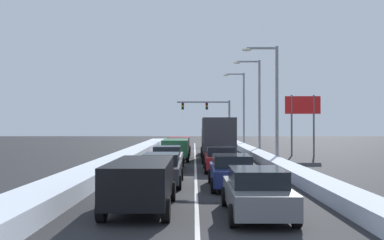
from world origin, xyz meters
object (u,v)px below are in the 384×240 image
object	(u,v)px
suv_maroon_center_lane_fifth	(179,144)
street_lamp_right_near	(272,94)
suv_black_center_lane_nearest	(141,180)
sedan_charcoal_center_lane_second	(162,169)
sedan_navy_right_lane_second	(231,171)
box_truck_right_lane_fourth	(217,137)
sedan_white_center_lane_third	(168,158)
sedan_red_right_lane_third	(220,159)
traffic_light_gantry	(213,112)
roadside_sign_right	(303,111)
sedan_gray_right_lane_nearest	(257,192)
street_lamp_right_far	(241,103)
suv_green_center_lane_fourth	(176,148)
street_lamp_right_mid	(256,98)
sedan_silver_right_lane_fifth	(212,146)

from	to	relation	value
suv_maroon_center_lane_fifth	street_lamp_right_near	distance (m)	12.04
suv_black_center_lane_nearest	street_lamp_right_near	distance (m)	18.42
sedan_charcoal_center_lane_second	suv_maroon_center_lane_fifth	bearing A→B (deg)	89.60
sedan_navy_right_lane_second	street_lamp_right_near	bearing A→B (deg)	70.67
box_truck_right_lane_fourth	sedan_white_center_lane_third	xyz separation A→B (m)	(-3.50, -6.13, -1.14)
sedan_charcoal_center_lane_second	street_lamp_right_near	xyz separation A→B (m)	(7.23, 10.42, 4.33)
sedan_red_right_lane_third	traffic_light_gantry	world-z (taller)	traffic_light_gantry
sedan_white_center_lane_third	roadside_sign_right	xyz separation A→B (m)	(11.50, 11.38, 3.25)
suv_black_center_lane_nearest	suv_maroon_center_lane_fifth	bearing A→B (deg)	89.16
sedan_gray_right_lane_nearest	sedan_red_right_lane_third	xyz separation A→B (m)	(-0.38, 12.40, 0.00)
sedan_white_center_lane_third	street_lamp_right_far	bearing A→B (deg)	73.33
suv_maroon_center_lane_fifth	roadside_sign_right	bearing A→B (deg)	-7.14
suv_maroon_center_lane_fifth	street_lamp_right_near	world-z (taller)	street_lamp_right_near
sedan_navy_right_lane_second	roadside_sign_right	xyz separation A→B (m)	(8.12, 18.77, 3.25)
traffic_light_gantry	street_lamp_right_near	size ratio (longest dim) A/B	0.88
sedan_gray_right_lane_nearest	sedan_charcoal_center_lane_second	bearing A→B (deg)	117.90
sedan_gray_right_lane_nearest	box_truck_right_lane_fourth	world-z (taller)	box_truck_right_lane_fourth
suv_green_center_lane_fourth	suv_maroon_center_lane_fifth	size ratio (longest dim) A/B	1.00
roadside_sign_right	street_lamp_right_far	bearing A→B (deg)	106.67
suv_green_center_lane_fourth	street_lamp_right_mid	world-z (taller)	street_lamp_right_mid
sedan_gray_right_lane_nearest	suv_maroon_center_lane_fifth	size ratio (longest dim) A/B	0.92
sedan_silver_right_lane_fifth	suv_maroon_center_lane_fifth	bearing A→B (deg)	-169.18
sedan_navy_right_lane_second	suv_black_center_lane_nearest	size ratio (longest dim) A/B	0.92
sedan_gray_right_lane_nearest	sedan_silver_right_lane_fifth	size ratio (longest dim) A/B	1.00
suv_green_center_lane_fourth	street_lamp_right_far	size ratio (longest dim) A/B	0.54
sedan_red_right_lane_third	suv_black_center_lane_nearest	bearing A→B (deg)	-106.28
suv_maroon_center_lane_fifth	roadside_sign_right	xyz separation A→B (m)	(11.24, -1.41, 3.00)
sedan_navy_right_lane_second	street_lamp_right_near	distance (m)	12.78
suv_black_center_lane_nearest	sedan_white_center_lane_third	xyz separation A→B (m)	(0.11, 12.38, -0.25)
sedan_gray_right_lane_nearest	sedan_charcoal_center_lane_second	xyz separation A→B (m)	(-3.54, 6.69, 0.00)
sedan_charcoal_center_lane_second	traffic_light_gantry	distance (m)	39.59
sedan_white_center_lane_third	suv_green_center_lane_fourth	size ratio (longest dim) A/B	0.92
suv_black_center_lane_nearest	sedan_gray_right_lane_nearest	bearing A→B (deg)	-11.68
sedan_white_center_lane_third	roadside_sign_right	size ratio (longest dim) A/B	0.82
box_truck_right_lane_fourth	sedan_charcoal_center_lane_second	bearing A→B (deg)	-105.00
sedan_charcoal_center_lane_second	sedan_white_center_lane_third	distance (m)	6.46
sedan_white_center_lane_third	street_lamp_right_near	bearing A→B (deg)	28.30
suv_black_center_lane_nearest	suv_maroon_center_lane_fifth	size ratio (longest dim) A/B	1.00
sedan_gray_right_lane_nearest	sedan_red_right_lane_third	distance (m)	12.41
sedan_charcoal_center_lane_second	street_lamp_right_near	world-z (taller)	street_lamp_right_near
suv_black_center_lane_nearest	traffic_light_gantry	xyz separation A→B (m)	(4.45, 45.10, 3.48)
sedan_charcoal_center_lane_second	street_lamp_right_far	xyz separation A→B (m)	(7.33, 31.35, 4.63)
sedan_white_center_lane_third	box_truck_right_lane_fourth	bearing A→B (deg)	60.28
sedan_navy_right_lane_second	traffic_light_gantry	xyz separation A→B (m)	(0.96, 40.12, 3.73)
suv_black_center_lane_nearest	suv_maroon_center_lane_fifth	xyz separation A→B (m)	(0.37, 25.17, 0.00)
suv_black_center_lane_nearest	roadside_sign_right	world-z (taller)	roadside_sign_right
suv_black_center_lane_nearest	suv_green_center_lane_fourth	size ratio (longest dim) A/B	1.00
sedan_navy_right_lane_second	street_lamp_right_mid	distance (m)	22.72
roadside_sign_right	traffic_light_gantry	bearing A→B (deg)	108.55
street_lamp_right_far	sedan_gray_right_lane_nearest	bearing A→B (deg)	-95.68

